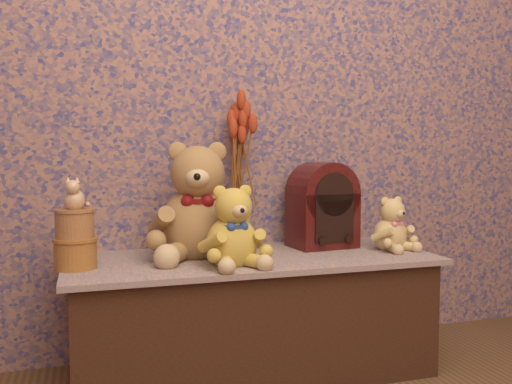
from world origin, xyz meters
TOP-DOWN VIEW (x-y plane):
  - display_shelf at (0.00, 1.23)m, footprint 1.33×0.56m
  - teddy_large at (-0.19, 1.28)m, footprint 0.44×0.49m
  - teddy_medium at (-0.11, 1.10)m, footprint 0.26×0.30m
  - teddy_small at (0.56, 1.19)m, footprint 0.23×0.25m
  - cathedral_radio at (0.33, 1.33)m, footprint 0.27×0.21m
  - ceramic_vase at (-0.01, 1.40)m, footprint 0.13×0.13m
  - dried_stalks at (-0.01, 1.40)m, footprint 0.28×0.28m
  - biscuit_tin_lower at (-0.62, 1.19)m, footprint 0.15×0.15m
  - biscuit_tin_upper at (-0.62, 1.19)m, footprint 0.14×0.14m
  - cat_figurine at (-0.62, 1.19)m, footprint 0.09×0.10m

SIDE VIEW (x-z plane):
  - display_shelf at x=0.00m, z-range 0.00..0.44m
  - biscuit_tin_lower at x=-0.62m, z-range 0.44..0.54m
  - ceramic_vase at x=-0.01m, z-range 0.44..0.62m
  - teddy_small at x=0.56m, z-range 0.44..0.66m
  - teddy_medium at x=-0.11m, z-range 0.44..0.73m
  - biscuit_tin_upper at x=-0.62m, z-range 0.54..0.63m
  - cathedral_radio at x=0.33m, z-range 0.44..0.78m
  - teddy_large at x=-0.19m, z-range 0.44..0.89m
  - cat_figurine at x=-0.62m, z-range 0.63..0.74m
  - dried_stalks at x=-0.01m, z-range 0.62..1.07m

